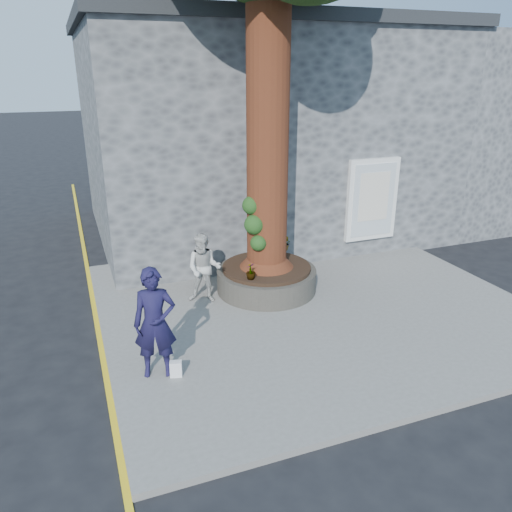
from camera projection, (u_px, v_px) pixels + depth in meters
name	position (u px, v px, depth m)	size (l,w,h in m)	color
ground	(267.00, 341.00, 9.74)	(120.00, 120.00, 0.00)	black
pavement	(312.00, 305.00, 11.10)	(9.00, 8.00, 0.12)	slate
yellow_line	(101.00, 345.00, 9.60)	(0.10, 30.00, 0.01)	yellow
stone_shop	(255.00, 130.00, 15.75)	(10.30, 8.30, 6.30)	#444648
neighbour_shop	(457.00, 125.00, 18.48)	(6.00, 8.00, 6.00)	#444648
planter	(266.00, 278.00, 11.61)	(2.30, 2.30, 0.60)	black
man	(155.00, 323.00, 8.18)	(0.70, 0.46, 1.92)	#171336
woman	(204.00, 268.00, 10.89)	(0.76, 0.59, 1.56)	beige
shopping_bag	(176.00, 369.00, 8.39)	(0.20, 0.12, 0.28)	white
plant_a	(280.00, 244.00, 12.42)	(0.17, 0.12, 0.33)	gray
plant_b	(285.00, 243.00, 12.47)	(0.19, 0.19, 0.35)	gray
plant_c	(251.00, 271.00, 10.73)	(0.21, 0.21, 0.37)	gray
plant_d	(286.00, 244.00, 12.45)	(0.31, 0.27, 0.34)	gray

